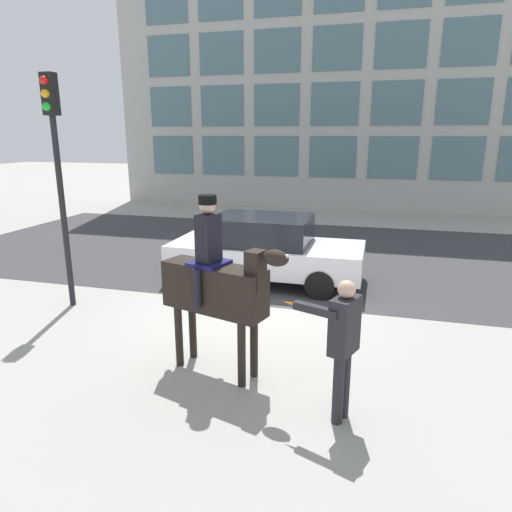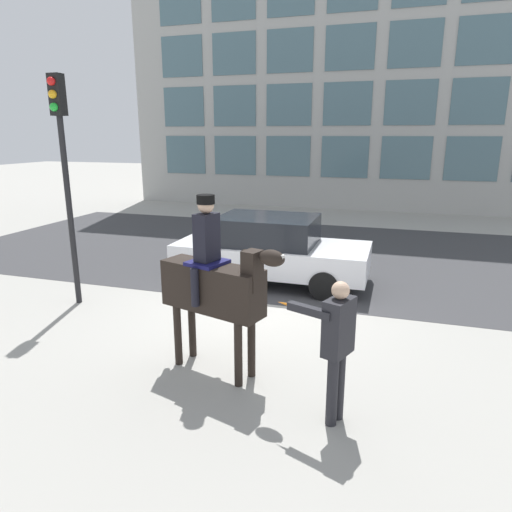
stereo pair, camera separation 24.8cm
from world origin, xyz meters
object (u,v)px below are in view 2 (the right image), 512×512
at_px(mounted_horse_lead, 214,284).
at_px(traffic_light, 63,156).
at_px(street_car_near_lane, 271,249).
at_px(pedestrian_bystander, 336,342).

xyz_separation_m(mounted_horse_lead, traffic_light, (-3.66, 1.70, 1.57)).
bearing_deg(street_car_near_lane, pedestrian_bystander, -66.45).
relative_size(mounted_horse_lead, street_car_near_lane, 0.58).
xyz_separation_m(mounted_horse_lead, street_car_near_lane, (-0.37, 4.17, -0.54)).
bearing_deg(traffic_light, street_car_near_lane, 36.85).
height_order(pedestrian_bystander, traffic_light, traffic_light).
bearing_deg(traffic_light, mounted_horse_lead, -24.89).
height_order(mounted_horse_lead, street_car_near_lane, mounted_horse_lead).
xyz_separation_m(pedestrian_bystander, traffic_light, (-5.42, 2.40, 1.85)).
distance_m(pedestrian_bystander, street_car_near_lane, 5.32).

